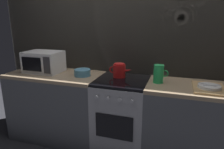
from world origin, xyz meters
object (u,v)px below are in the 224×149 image
at_px(kettle, 119,70).
at_px(pitcher, 159,74).
at_px(microwave, 44,62).
at_px(mixing_bowl, 82,73).
at_px(stove_unit, 121,115).
at_px(dish_pile, 209,88).

distance_m(kettle, pitcher, 0.48).
relative_size(microwave, mixing_bowl, 2.30).
distance_m(stove_unit, mixing_bowl, 0.71).
xyz_separation_m(microwave, pitcher, (1.48, -0.02, -0.03)).
bearing_deg(stove_unit, dish_pile, -3.60).
distance_m(microwave, dish_pile, 1.99).
height_order(stove_unit, kettle, kettle).
bearing_deg(mixing_bowl, microwave, 178.13).
distance_m(stove_unit, pitcher, 0.69).
bearing_deg(stove_unit, mixing_bowl, 178.96).
xyz_separation_m(pitcher, dish_pile, (0.50, -0.07, -0.08)).
height_order(microwave, pitcher, microwave).
distance_m(microwave, mixing_bowl, 0.57).
height_order(mixing_bowl, pitcher, pitcher).
bearing_deg(kettle, microwave, -176.03).
relative_size(kettle, pitcher, 1.42).
relative_size(pitcher, dish_pile, 0.50).
bearing_deg(pitcher, microwave, 179.37).
xyz_separation_m(mixing_bowl, pitcher, (0.92, 0.00, 0.06)).
bearing_deg(microwave, pitcher, -0.63).
xyz_separation_m(microwave, dish_pile, (1.98, -0.08, -0.12)).
bearing_deg(mixing_bowl, kettle, 11.15).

